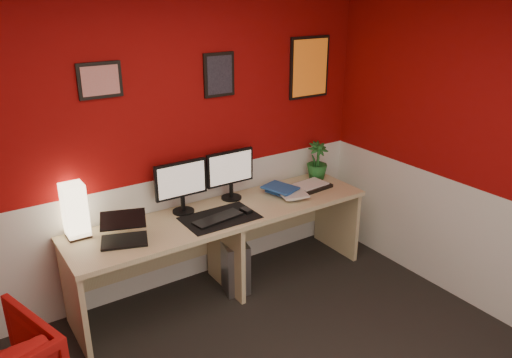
# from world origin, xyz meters

# --- Properties ---
(wall_back) EXTENTS (4.00, 0.01, 2.50)m
(wall_back) POSITION_xyz_m (0.00, 1.75, 1.25)
(wall_back) COLOR maroon
(wall_back) RESTS_ON ground
(wall_right) EXTENTS (0.01, 3.50, 2.50)m
(wall_right) POSITION_xyz_m (2.00, 0.00, 1.25)
(wall_right) COLOR maroon
(wall_right) RESTS_ON ground
(wainscot_back) EXTENTS (4.00, 0.01, 1.00)m
(wainscot_back) POSITION_xyz_m (0.00, 1.75, 0.50)
(wainscot_back) COLOR silver
(wainscot_back) RESTS_ON ground
(wainscot_right) EXTENTS (0.01, 3.50, 1.00)m
(wainscot_right) POSITION_xyz_m (2.00, 0.00, 0.50)
(wainscot_right) COLOR silver
(wainscot_right) RESTS_ON ground
(desk) EXTENTS (2.60, 0.65, 0.73)m
(desk) POSITION_xyz_m (0.42, 1.41, 0.36)
(desk) COLOR tan
(desk) RESTS_ON ground
(shoji_lamp) EXTENTS (0.16, 0.16, 0.40)m
(shoji_lamp) POSITION_xyz_m (-0.71, 1.64, 0.93)
(shoji_lamp) COLOR #FFE5B2
(shoji_lamp) RESTS_ON desk
(laptop) EXTENTS (0.39, 0.33, 0.22)m
(laptop) POSITION_xyz_m (-0.45, 1.36, 0.84)
(laptop) COLOR black
(laptop) RESTS_ON desk
(monitor_left) EXTENTS (0.45, 0.06, 0.58)m
(monitor_left) POSITION_xyz_m (0.14, 1.59, 1.02)
(monitor_left) COLOR black
(monitor_left) RESTS_ON desk
(monitor_right) EXTENTS (0.45, 0.06, 0.58)m
(monitor_right) POSITION_xyz_m (0.61, 1.62, 1.02)
(monitor_right) COLOR black
(monitor_right) RESTS_ON desk
(desk_mat) EXTENTS (0.60, 0.38, 0.01)m
(desk_mat) POSITION_xyz_m (0.33, 1.33, 0.73)
(desk_mat) COLOR black
(desk_mat) RESTS_ON desk
(keyboard) EXTENTS (0.44, 0.20, 0.02)m
(keyboard) POSITION_xyz_m (0.30, 1.30, 0.74)
(keyboard) COLOR black
(keyboard) RESTS_ON desk_mat
(mouse) EXTENTS (0.07, 0.11, 0.03)m
(mouse) POSITION_xyz_m (0.56, 1.30, 0.75)
(mouse) COLOR black
(mouse) RESTS_ON desk_mat
(book_bottom) EXTENTS (0.31, 0.37, 0.03)m
(book_bottom) POSITION_xyz_m (0.97, 1.40, 0.74)
(book_bottom) COLOR #214E9A
(book_bottom) RESTS_ON desk
(book_middle) EXTENTS (0.30, 0.36, 0.02)m
(book_middle) POSITION_xyz_m (0.97, 1.39, 0.77)
(book_middle) COLOR silver
(book_middle) RESTS_ON book_bottom
(book_top) EXTENTS (0.29, 0.34, 0.03)m
(book_top) POSITION_xyz_m (0.92, 1.41, 0.79)
(book_top) COLOR #214E9A
(book_top) RESTS_ON book_middle
(zen_tray) EXTENTS (0.37, 0.28, 0.03)m
(zen_tray) POSITION_xyz_m (1.35, 1.43, 0.74)
(zen_tray) COLOR black
(zen_tray) RESTS_ON desk
(potted_plant) EXTENTS (0.22, 0.22, 0.36)m
(potted_plant) POSITION_xyz_m (1.56, 1.58, 0.91)
(potted_plant) COLOR #19591E
(potted_plant) RESTS_ON desk
(pc_tower) EXTENTS (0.30, 0.48, 0.45)m
(pc_tower) POSITION_xyz_m (0.49, 1.43, 0.23)
(pc_tower) COLOR #99999E
(pc_tower) RESTS_ON ground
(art_left) EXTENTS (0.32, 0.02, 0.26)m
(art_left) POSITION_xyz_m (-0.39, 1.74, 1.85)
(art_left) COLOR red
(art_left) RESTS_ON wall_back
(art_center) EXTENTS (0.28, 0.02, 0.36)m
(art_center) POSITION_xyz_m (0.59, 1.74, 1.80)
(art_center) COLOR black
(art_center) RESTS_ON wall_back
(art_right) EXTENTS (0.44, 0.02, 0.56)m
(art_right) POSITION_xyz_m (1.54, 1.74, 1.78)
(art_right) COLOR orange
(art_right) RESTS_ON wall_back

